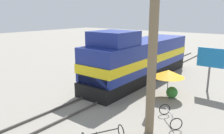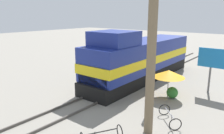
{
  "view_description": "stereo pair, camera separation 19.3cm",
  "coord_description": "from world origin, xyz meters",
  "px_view_note": "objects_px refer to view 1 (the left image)",
  "views": [
    {
      "loc": [
        9.85,
        -12.15,
        5.9
      ],
      "look_at": [
        1.2,
        -0.9,
        2.45
      ],
      "focal_mm": 35.0,
      "sensor_mm": 36.0,
      "label": 1
    },
    {
      "loc": [
        10.0,
        -12.03,
        5.9
      ],
      "look_at": [
        1.2,
        -0.9,
        2.45
      ],
      "focal_mm": 35.0,
      "sensor_mm": 36.0,
      "label": 2
    }
  ],
  "objects_px": {
    "locomotive": "(139,59)",
    "person_bystander": "(150,99)",
    "utility_pole": "(154,16)",
    "billboard_sign": "(210,60)",
    "vendor_umbrella": "(168,74)",
    "bicycle": "(170,116)"
  },
  "relations": [
    {
      "from": "billboard_sign",
      "to": "person_bystander",
      "type": "height_order",
      "value": "billboard_sign"
    },
    {
      "from": "utility_pole",
      "to": "billboard_sign",
      "type": "height_order",
      "value": "utility_pole"
    },
    {
      "from": "utility_pole",
      "to": "person_bystander",
      "type": "bearing_deg",
      "value": 117.59
    },
    {
      "from": "vendor_umbrella",
      "to": "person_bystander",
      "type": "height_order",
      "value": "vendor_umbrella"
    },
    {
      "from": "vendor_umbrella",
      "to": "person_bystander",
      "type": "relative_size",
      "value": 1.3
    },
    {
      "from": "bicycle",
      "to": "locomotive",
      "type": "bearing_deg",
      "value": 89.95
    },
    {
      "from": "person_bystander",
      "to": "bicycle",
      "type": "xyz_separation_m",
      "value": [
        1.36,
        -0.16,
        -0.6
      ]
    },
    {
      "from": "utility_pole",
      "to": "vendor_umbrella",
      "type": "distance_m",
      "value": 6.83
    },
    {
      "from": "vendor_umbrella",
      "to": "bicycle",
      "type": "bearing_deg",
      "value": -64.18
    },
    {
      "from": "billboard_sign",
      "to": "person_bystander",
      "type": "xyz_separation_m",
      "value": [
        -1.7,
        -6.25,
        -1.56
      ]
    },
    {
      "from": "utility_pole",
      "to": "person_bystander",
      "type": "xyz_separation_m",
      "value": [
        -0.95,
        1.82,
        -4.87
      ]
    },
    {
      "from": "locomotive",
      "to": "person_bystander",
      "type": "height_order",
      "value": "locomotive"
    },
    {
      "from": "locomotive",
      "to": "utility_pole",
      "type": "xyz_separation_m",
      "value": [
        5.19,
        -7.63,
        3.86
      ]
    },
    {
      "from": "utility_pole",
      "to": "bicycle",
      "type": "distance_m",
      "value": 5.73
    },
    {
      "from": "utility_pole",
      "to": "bicycle",
      "type": "xyz_separation_m",
      "value": [
        0.41,
        1.66,
        -5.47
      ]
    },
    {
      "from": "utility_pole",
      "to": "person_bystander",
      "type": "height_order",
      "value": "utility_pole"
    },
    {
      "from": "vendor_umbrella",
      "to": "bicycle",
      "type": "distance_m",
      "value": 4.27
    },
    {
      "from": "billboard_sign",
      "to": "person_bystander",
      "type": "relative_size",
      "value": 1.95
    },
    {
      "from": "vendor_umbrella",
      "to": "person_bystander",
      "type": "distance_m",
      "value": 3.59
    },
    {
      "from": "utility_pole",
      "to": "person_bystander",
      "type": "distance_m",
      "value": 5.28
    },
    {
      "from": "locomotive",
      "to": "bicycle",
      "type": "xyz_separation_m",
      "value": [
        5.6,
        -5.97,
        -1.61
      ]
    },
    {
      "from": "utility_pole",
      "to": "vendor_umbrella",
      "type": "relative_size",
      "value": 5.06
    }
  ]
}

